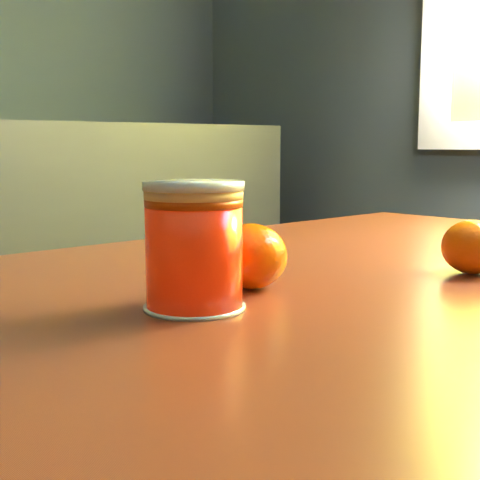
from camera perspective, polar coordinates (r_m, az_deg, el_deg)
table at (r=0.62m, az=11.71°, el=-11.73°), size 1.06×0.81×0.73m
juice_glass at (r=0.46m, az=-3.94°, el=-0.56°), size 0.07×0.07×0.09m
orange_front at (r=0.53m, az=0.89°, el=-1.39°), size 0.07×0.07×0.05m
orange_back at (r=0.63m, az=19.26°, el=-0.56°), size 0.07×0.07×0.05m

